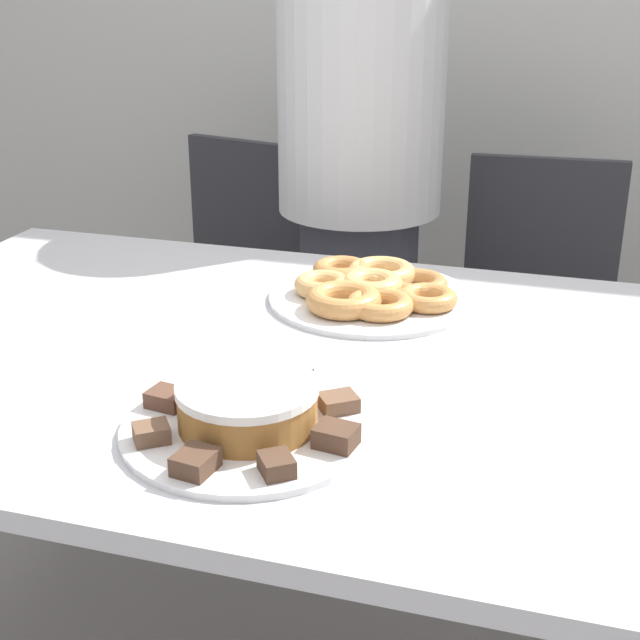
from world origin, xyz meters
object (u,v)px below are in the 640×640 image
at_px(plate_cake, 248,428).
at_px(person_standing, 360,192).
at_px(office_chair_right, 532,349).
at_px(plate_donuts, 372,298).
at_px(frosted_cake, 248,404).
at_px(office_chair_left, 223,314).

bearing_deg(plate_cake, person_standing, 96.75).
distance_m(office_chair_right, plate_donuts, 0.82).
bearing_deg(office_chair_right, frosted_cake, -106.81).
distance_m(office_chair_left, office_chair_right, 0.86).
xyz_separation_m(office_chair_left, office_chair_right, (0.86, 0.00, 0.00)).
height_order(office_chair_right, plate_cake, office_chair_right).
xyz_separation_m(person_standing, office_chair_right, (0.44, 0.12, -0.41)).
height_order(person_standing, office_chair_right, person_standing).
bearing_deg(office_chair_left, office_chair_right, 14.50).
bearing_deg(frosted_cake, person_standing, 96.75).
relative_size(office_chair_left, plate_cake, 2.65).
bearing_deg(plate_donuts, office_chair_left, 130.96).
height_order(person_standing, plate_donuts, person_standing).
xyz_separation_m(plate_cake, frosted_cake, (0.00, 0.00, 0.04)).
xyz_separation_m(person_standing, office_chair_left, (-0.42, 0.12, -0.41)).
bearing_deg(person_standing, office_chair_right, 15.14).
xyz_separation_m(office_chair_left, frosted_cake, (0.55, -1.21, 0.39)).
bearing_deg(office_chair_left, frosted_cake, -50.97).
relative_size(plate_cake, frosted_cake, 1.80).
xyz_separation_m(person_standing, frosted_cake, (0.13, -1.09, -0.02)).
relative_size(office_chair_left, frosted_cake, 4.77).
bearing_deg(office_chair_right, plate_cake, -106.81).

